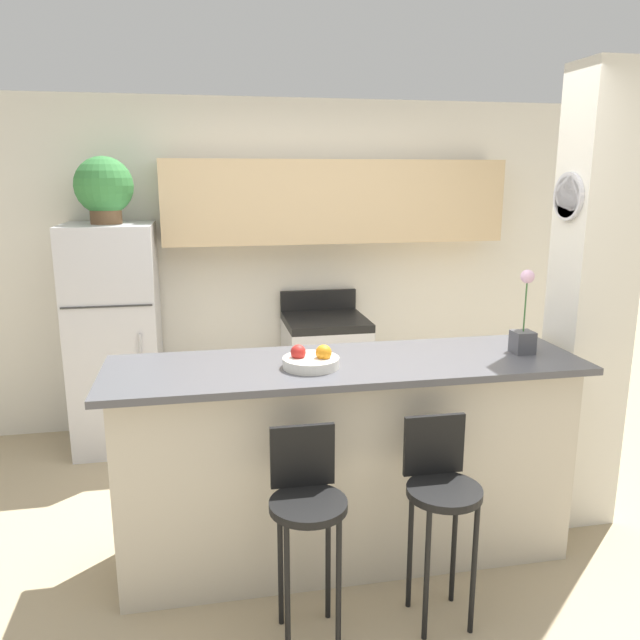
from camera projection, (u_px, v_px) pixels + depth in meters
ground_plane at (345, 552)px, 3.35m from camera, size 14.00×14.00×0.00m
wall_back at (306, 241)px, 4.92m from camera, size 5.60×0.38×2.55m
pillar_right at (590, 304)px, 3.46m from camera, size 0.38×0.32×2.55m
counter_bar at (346, 459)px, 3.23m from camera, size 2.38×0.69×1.07m
refrigerator at (116, 338)px, 4.52m from camera, size 0.62×0.62×1.65m
stove_range at (325, 373)px, 4.89m from camera, size 0.62×0.64×1.07m
bar_stool_left at (307, 506)px, 2.63m from camera, size 0.33×0.33×0.93m
bar_stool_right at (441, 492)px, 2.75m from camera, size 0.33×0.33×0.93m
potted_plant_on_fridge at (104, 188)px, 4.28m from camera, size 0.40×0.40×0.46m
orchid_vase at (524, 328)px, 3.23m from camera, size 0.11×0.11×0.44m
fruit_bowl at (311, 361)px, 3.01m from camera, size 0.27×0.27×0.11m
trash_bin at (194, 425)px, 4.57m from camera, size 0.28×0.28×0.38m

